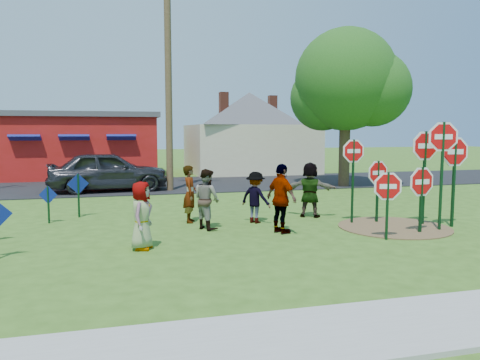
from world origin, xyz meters
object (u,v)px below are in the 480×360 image
object	(u,v)px
stop_sign_a	(388,191)
stop_sign_b	(353,159)
utility_pole	(168,75)
stop_sign_c	(443,150)
person_b	(190,194)
suv	(108,171)
person_a	(141,216)
stop_sign_d	(425,154)
leafy_tree	(348,85)

from	to	relation	value
stop_sign_a	stop_sign_b	world-z (taller)	stop_sign_b
stop_sign_a	utility_pole	size ratio (longest dim) A/B	0.19
stop_sign_c	person_b	distance (m)	7.41
stop_sign_b	suv	size ratio (longest dim) A/B	0.50
stop_sign_c	person_a	bearing A→B (deg)	-164.65
stop_sign_c	suv	size ratio (longest dim) A/B	0.59
stop_sign_d	utility_pole	bearing A→B (deg)	120.99
suv	utility_pole	distance (m)	5.24
person_a	leafy_tree	distance (m)	15.37
stop_sign_a	stop_sign_c	distance (m)	2.39
stop_sign_c	stop_sign_d	bearing A→B (deg)	101.45
person_b	suv	xyz separation A→B (m)	(-2.55, 8.24, 0.08)
stop_sign_b	utility_pole	distance (m)	10.81
leafy_tree	stop_sign_c	bearing A→B (deg)	-103.23
person_b	utility_pole	world-z (taller)	utility_pole
stop_sign_b	leafy_tree	world-z (taller)	leafy_tree
stop_sign_c	leafy_tree	size ratio (longest dim) A/B	0.41
person_a	person_b	distance (m)	3.40
stop_sign_d	suv	world-z (taller)	stop_sign_d
stop_sign_a	stop_sign_d	bearing A→B (deg)	47.92
stop_sign_b	person_a	distance (m)	6.63
person_b	suv	size ratio (longest dim) A/B	0.33
stop_sign_a	person_b	size ratio (longest dim) A/B	1.08
suv	leafy_tree	size ratio (longest dim) A/B	0.69
stop_sign_c	person_b	size ratio (longest dim) A/B	1.82
person_a	utility_pole	size ratio (longest dim) A/B	0.16
person_a	person_b	xyz separation A→B (m)	(1.61, 3.00, 0.07)
stop_sign_a	utility_pole	xyz separation A→B (m)	(-4.32, 11.39, 4.11)
person_b	leafy_tree	bearing A→B (deg)	-39.08
stop_sign_b	stop_sign_c	xyz separation A→B (m)	(1.90, -1.55, 0.31)
utility_pole	stop_sign_c	bearing A→B (deg)	-59.28
stop_sign_d	leafy_tree	bearing A→B (deg)	73.89
stop_sign_d	utility_pole	world-z (taller)	utility_pole
person_a	utility_pole	bearing A→B (deg)	10.20
stop_sign_a	person_b	world-z (taller)	stop_sign_a
stop_sign_a	utility_pole	bearing A→B (deg)	124.19
stop_sign_a	person_b	distance (m)	5.83
stop_sign_b	stop_sign_d	size ratio (longest dim) A/B	0.91
stop_sign_d	leafy_tree	distance (m)	10.10
stop_sign_d	leafy_tree	xyz separation A→B (m)	(2.35, 9.38, 2.93)
stop_sign_b	stop_sign_d	bearing A→B (deg)	-19.61
stop_sign_c	suv	bearing A→B (deg)	144.55
stop_sign_d	person_b	xyz separation A→B (m)	(-6.69, 2.14, -1.25)
stop_sign_a	stop_sign_b	distance (m)	2.29
stop_sign_d	person_a	xyz separation A→B (m)	(-8.30, -0.85, -1.32)
utility_pole	person_a	bearing A→B (deg)	-99.73
stop_sign_d	suv	bearing A→B (deg)	129.58
stop_sign_a	leafy_tree	world-z (taller)	leafy_tree
stop_sign_b	suv	xyz separation A→B (m)	(-7.28, 9.68, -1.00)
stop_sign_b	suv	bearing A→B (deg)	127.18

